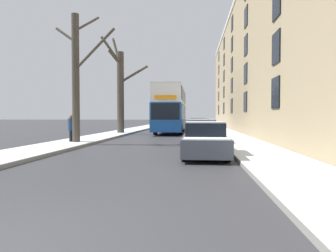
{
  "coord_description": "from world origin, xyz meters",
  "views": [
    {
      "loc": [
        2.18,
        -3.37,
        1.6
      ],
      "look_at": [
        0.04,
        20.55,
        0.86
      ],
      "focal_mm": 32.0,
      "sensor_mm": 36.0,
      "label": 1
    }
  ],
  "objects_px": {
    "parked_car_3": "(199,127)",
    "bare_tree_left_0": "(77,75)",
    "parked_car_2": "(200,130)",
    "pedestrian_left_sidewalk": "(71,128)",
    "oncoming_van": "(176,119)",
    "double_decker_bus": "(171,108)",
    "parked_car_1": "(202,133)",
    "parked_car_0": "(205,141)",
    "bare_tree_left_1": "(120,88)"
  },
  "relations": [
    {
      "from": "oncoming_van",
      "to": "pedestrian_left_sidewalk",
      "type": "height_order",
      "value": "oncoming_van"
    },
    {
      "from": "bare_tree_left_0",
      "to": "parked_car_2",
      "type": "xyz_separation_m",
      "value": [
        7.14,
        5.65,
        -3.4
      ]
    },
    {
      "from": "bare_tree_left_0",
      "to": "parked_car_3",
      "type": "bearing_deg",
      "value": 56.48
    },
    {
      "from": "double_decker_bus",
      "to": "parked_car_1",
      "type": "relative_size",
      "value": 2.76
    },
    {
      "from": "parked_car_0",
      "to": "parked_car_3",
      "type": "distance_m",
      "value": 15.48
    },
    {
      "from": "double_decker_bus",
      "to": "pedestrian_left_sidewalk",
      "type": "xyz_separation_m",
      "value": [
        -4.81,
        -12.82,
        -1.55
      ]
    },
    {
      "from": "parked_car_0",
      "to": "parked_car_3",
      "type": "height_order",
      "value": "parked_car_3"
    },
    {
      "from": "parked_car_1",
      "to": "oncoming_van",
      "type": "bearing_deg",
      "value": 96.0
    },
    {
      "from": "double_decker_bus",
      "to": "parked_car_0",
      "type": "xyz_separation_m",
      "value": [
        2.76,
        -17.69,
        -1.85
      ]
    },
    {
      "from": "parked_car_2",
      "to": "oncoming_van",
      "type": "xyz_separation_m",
      "value": [
        -3.44,
        27.41,
        0.64
      ]
    },
    {
      "from": "parked_car_2",
      "to": "parked_car_3",
      "type": "xyz_separation_m",
      "value": [
        0.0,
        5.13,
        0.06
      ]
    },
    {
      "from": "parked_car_1",
      "to": "pedestrian_left_sidewalk",
      "type": "height_order",
      "value": "pedestrian_left_sidewalk"
    },
    {
      "from": "double_decker_bus",
      "to": "oncoming_van",
      "type": "distance_m",
      "value": 20.12
    },
    {
      "from": "parked_car_3",
      "to": "bare_tree_left_0",
      "type": "bearing_deg",
      "value": -123.52
    },
    {
      "from": "oncoming_van",
      "to": "bare_tree_left_0",
      "type": "bearing_deg",
      "value": -96.39
    },
    {
      "from": "parked_car_0",
      "to": "parked_car_3",
      "type": "xyz_separation_m",
      "value": [
        0.0,
        15.48,
        0.03
      ]
    },
    {
      "from": "bare_tree_left_0",
      "to": "oncoming_van",
      "type": "distance_m",
      "value": 33.38
    },
    {
      "from": "parked_car_0",
      "to": "bare_tree_left_1",
      "type": "bearing_deg",
      "value": 115.73
    },
    {
      "from": "oncoming_van",
      "to": "parked_car_1",
      "type": "bearing_deg",
      "value": -84.0
    },
    {
      "from": "bare_tree_left_1",
      "to": "pedestrian_left_sidewalk",
      "type": "height_order",
      "value": "bare_tree_left_1"
    },
    {
      "from": "bare_tree_left_1",
      "to": "parked_car_3",
      "type": "height_order",
      "value": "bare_tree_left_1"
    },
    {
      "from": "bare_tree_left_0",
      "to": "parked_car_2",
      "type": "distance_m",
      "value": 9.71
    },
    {
      "from": "parked_car_2",
      "to": "parked_car_3",
      "type": "height_order",
      "value": "parked_car_3"
    },
    {
      "from": "bare_tree_left_0",
      "to": "oncoming_van",
      "type": "height_order",
      "value": "bare_tree_left_0"
    },
    {
      "from": "bare_tree_left_1",
      "to": "oncoming_van",
      "type": "height_order",
      "value": "bare_tree_left_1"
    },
    {
      "from": "bare_tree_left_0",
      "to": "parked_car_1",
      "type": "distance_m",
      "value": 7.89
    },
    {
      "from": "parked_car_3",
      "to": "pedestrian_left_sidewalk",
      "type": "distance_m",
      "value": 13.03
    },
    {
      "from": "bare_tree_left_0",
      "to": "pedestrian_left_sidewalk",
      "type": "xyz_separation_m",
      "value": [
        -0.43,
        0.17,
        -3.07
      ]
    },
    {
      "from": "bare_tree_left_0",
      "to": "oncoming_van",
      "type": "xyz_separation_m",
      "value": [
        3.7,
        33.06,
        -2.76
      ]
    },
    {
      "from": "parked_car_3",
      "to": "oncoming_van",
      "type": "distance_m",
      "value": 22.56
    },
    {
      "from": "bare_tree_left_1",
      "to": "parked_car_3",
      "type": "relative_size",
      "value": 2.15
    },
    {
      "from": "parked_car_1",
      "to": "oncoming_van",
      "type": "xyz_separation_m",
      "value": [
        -3.44,
        32.67,
        0.58
      ]
    },
    {
      "from": "bare_tree_left_0",
      "to": "parked_car_1",
      "type": "height_order",
      "value": "bare_tree_left_0"
    },
    {
      "from": "parked_car_0",
      "to": "parked_car_2",
      "type": "bearing_deg",
      "value": 90.0
    },
    {
      "from": "bare_tree_left_0",
      "to": "parked_car_2",
      "type": "relative_size",
      "value": 1.8
    },
    {
      "from": "parked_car_1",
      "to": "pedestrian_left_sidewalk",
      "type": "relative_size",
      "value": 2.4
    },
    {
      "from": "parked_car_1",
      "to": "parked_car_2",
      "type": "xyz_separation_m",
      "value": [
        -0.0,
        5.25,
        -0.06
      ]
    },
    {
      "from": "parked_car_2",
      "to": "oncoming_van",
      "type": "height_order",
      "value": "oncoming_van"
    },
    {
      "from": "double_decker_bus",
      "to": "oncoming_van",
      "type": "bearing_deg",
      "value": 91.92
    },
    {
      "from": "parked_car_2",
      "to": "parked_car_0",
      "type": "bearing_deg",
      "value": -90.0
    },
    {
      "from": "parked_car_0",
      "to": "double_decker_bus",
      "type": "bearing_deg",
      "value": 98.87
    },
    {
      "from": "bare_tree_left_0",
      "to": "bare_tree_left_1",
      "type": "bearing_deg",
      "value": 90.15
    },
    {
      "from": "parked_car_2",
      "to": "oncoming_van",
      "type": "bearing_deg",
      "value": 97.14
    },
    {
      "from": "parked_car_0",
      "to": "pedestrian_left_sidewalk",
      "type": "relative_size",
      "value": 2.36
    },
    {
      "from": "double_decker_bus",
      "to": "parked_car_3",
      "type": "height_order",
      "value": "double_decker_bus"
    },
    {
      "from": "bare_tree_left_1",
      "to": "parked_car_1",
      "type": "bearing_deg",
      "value": -53.75
    },
    {
      "from": "parked_car_3",
      "to": "pedestrian_left_sidewalk",
      "type": "bearing_deg",
      "value": -125.5
    },
    {
      "from": "parked_car_1",
      "to": "parked_car_0",
      "type": "bearing_deg",
      "value": -90.0
    },
    {
      "from": "bare_tree_left_0",
      "to": "parked_car_2",
      "type": "height_order",
      "value": "bare_tree_left_0"
    },
    {
      "from": "double_decker_bus",
      "to": "oncoming_van",
      "type": "xyz_separation_m",
      "value": [
        -0.67,
        20.07,
        -1.24
      ]
    }
  ]
}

